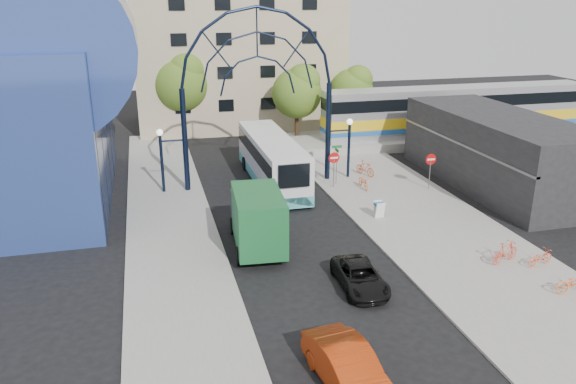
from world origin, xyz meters
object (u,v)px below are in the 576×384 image
object	(u,v)px
tree_north_a	(298,91)
green_truck	(257,217)
bike_far_c	(540,258)
bike_near_b	(365,168)
bike_near_a	(364,182)
tree_north_b	(182,81)
city_bus	(272,159)
tree_north_c	(353,88)
street_name_sign	(337,156)
gateway_arch	(257,62)
do_not_enter_sign	(431,163)
bike_far_b	(505,252)
red_sedan	(349,369)
sandwich_board	(379,207)
black_suv	(360,277)
train_car	(458,110)
stop_sign	(334,161)
bike_far_a	(576,283)

from	to	relation	value
tree_north_a	green_truck	size ratio (longest dim) A/B	1.05
tree_north_a	bike_far_c	distance (m)	28.48
bike_near_b	bike_near_a	bearing A→B (deg)	-137.24
tree_north_b	city_bus	distance (m)	16.72
tree_north_c	street_name_sign	bearing A→B (deg)	-114.31
tree_north_c	tree_north_b	bearing A→B (deg)	172.88
tree_north_a	tree_north_c	distance (m)	6.33
gateway_arch	bike_near_b	world-z (taller)	gateway_arch
gateway_arch	city_bus	distance (m)	6.90
gateway_arch	city_bus	size ratio (longest dim) A/B	1.13
do_not_enter_sign	tree_north_b	distance (m)	25.09
bike_near_b	bike_far_b	world-z (taller)	bike_near_b
do_not_enter_sign	city_bus	size ratio (longest dim) A/B	0.20
tree_north_a	red_sedan	bearing A→B (deg)	-102.69
red_sedan	bike_far_b	distance (m)	12.76
bike_far_c	red_sedan	bearing A→B (deg)	104.32
sandwich_board	bike_near_b	distance (m)	8.33
gateway_arch	black_suv	size ratio (longest dim) A/B	3.37
sandwich_board	train_car	world-z (taller)	train_car
red_sedan	bike_far_c	xyz separation A→B (m)	(12.23, 6.12, -0.23)
do_not_enter_sign	green_truck	xyz separation A→B (m)	(-13.21, -5.93, -0.34)
tree_north_c	red_sedan	size ratio (longest dim) A/B	1.41
do_not_enter_sign	bike_far_b	xyz separation A→B (m)	(-1.75, -11.15, -1.31)
tree_north_b	bike_near_a	bearing A→B (deg)	-60.33
tree_north_c	city_bus	xyz separation A→B (m)	(-11.15, -13.60, -2.54)
bike_near_a	bike_far_c	xyz separation A→B (m)	(3.97, -13.17, -0.06)
gateway_arch	do_not_enter_sign	distance (m)	13.43
gateway_arch	stop_sign	xyz separation A→B (m)	(4.80, -2.00, -6.56)
bike_far_a	bike_far_b	world-z (taller)	bike_far_b
do_not_enter_sign	green_truck	bearing A→B (deg)	-155.81
gateway_arch	tree_north_c	size ratio (longest dim) A/B	2.10
bike_far_a	green_truck	bearing A→B (deg)	61.44
black_suv	tree_north_c	bearing A→B (deg)	72.86
sandwich_board	black_suv	bearing A→B (deg)	-118.93
street_name_sign	city_bus	xyz separation A→B (m)	(-4.22, 1.72, -0.40)
do_not_enter_sign	tree_north_c	xyz separation A→B (m)	(1.12, 17.93, 2.30)
bike_far_b	bike_far_a	bearing A→B (deg)	-179.09
do_not_enter_sign	tree_north_c	size ratio (longest dim) A/B	0.38
street_name_sign	bike_far_b	distance (m)	14.41
sandwich_board	train_car	size ratio (longest dim) A/B	0.04
tree_north_b	tree_north_c	bearing A→B (deg)	-7.12
train_car	bike_far_c	xyz separation A→B (m)	(-9.29, -23.89, -2.37)
tree_north_a	do_not_enter_sign	bearing A→B (deg)	-72.97
train_car	bike_near_b	size ratio (longest dim) A/B	13.79
stop_sign	red_sedan	distance (m)	21.02
street_name_sign	black_suv	distance (m)	14.80
bike_far_b	tree_north_b	bearing A→B (deg)	5.22
black_suv	city_bus	bearing A→B (deg)	94.33
bike_far_a	bike_far_c	xyz separation A→B (m)	(0.29, 2.74, -0.09)
gateway_arch	tree_north_c	distance (m)	18.95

